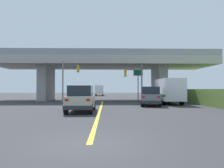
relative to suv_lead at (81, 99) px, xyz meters
name	(u,v)px	position (x,y,z in m)	size (l,w,h in m)	color
ground	(103,100)	(1.41, 18.09, -1.02)	(160.00, 160.00, 0.00)	#353538
overpass_bridge	(103,67)	(1.41, 18.09, 4.39)	(33.66, 9.77, 7.44)	#A8A59E
lane_divider_stripe	(100,109)	(1.41, 2.53, -1.01)	(0.20, 25.46, 0.01)	yellow
suv_lead	(81,99)	(0.00, 0.00, 0.00)	(1.99, 4.84, 2.02)	#B7B29E
suv_crossing	(151,96)	(6.72, 6.13, 0.00)	(2.92, 5.02, 2.02)	slate
box_truck	(168,91)	(9.30, 9.08, 0.55)	(2.33, 7.07, 2.96)	navy
traffic_signal_nearside	(136,79)	(5.88, 12.36, 2.16)	(2.46, 0.36, 5.04)	#56595E
traffic_signal_farside	(68,76)	(-3.16, 12.40, 2.50)	(2.29, 0.36, 5.53)	slate
highway_sign	(138,77)	(6.76, 16.11, 2.53)	(1.42, 0.17, 4.91)	slate
semi_truck_distant	(99,90)	(-0.06, 44.94, 0.51)	(2.33, 6.46, 2.85)	red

